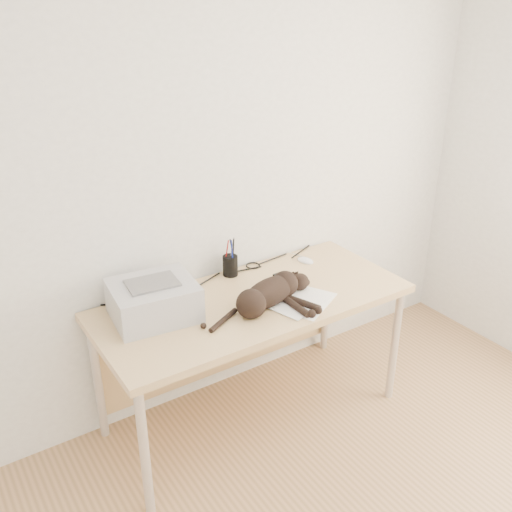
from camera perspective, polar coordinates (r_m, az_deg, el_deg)
wall_back at (r=2.95m, az=-4.16°, el=8.16°), size 3.50×0.00×3.50m
desk at (r=3.02m, az=-1.19°, el=-5.82°), size 1.60×0.70×0.74m
printer at (r=2.74m, az=-10.20°, el=-4.35°), size 0.42×0.37×0.18m
papers at (r=2.86m, az=4.67°, el=-4.57°), size 0.39×0.33×0.01m
cat at (r=2.79m, az=1.18°, el=-3.96°), size 0.66×0.32×0.15m
mug at (r=2.94m, az=-9.05°, el=-2.99°), size 0.15×0.15×0.10m
pen_cup at (r=3.10m, az=-2.59°, el=-0.93°), size 0.08×0.08×0.21m
remote_grey at (r=2.98m, az=-6.70°, el=-3.32°), size 0.08×0.18×0.02m
remote_black at (r=3.05m, az=3.00°, el=-2.46°), size 0.05×0.17×0.02m
mouse at (r=3.28m, az=4.97°, el=-0.28°), size 0.09×0.12×0.03m
cable_tangle at (r=3.12m, az=-3.40°, el=-1.85°), size 1.36×0.08×0.01m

